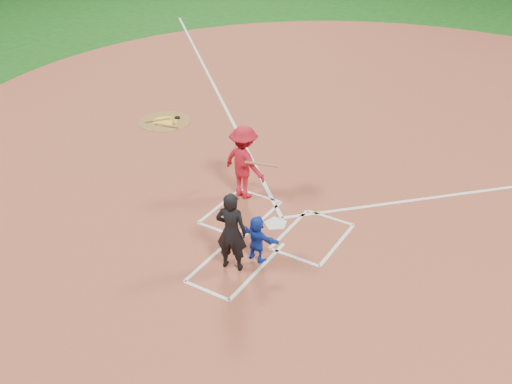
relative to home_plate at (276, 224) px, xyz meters
The scene contains 13 objects.
ground 0.02m from the home_plate, ahead, with size 120.00×120.00×0.00m, color #124812.
home_plate_dirt 6.00m from the home_plate, 90.00° to the left, with size 28.00×28.00×0.01m, color brown.
home_plate is the anchor object (origin of this frame).
on_deck_circle 6.93m from the home_plate, 151.17° to the left, with size 1.70×1.70×0.01m, color brown.
on_deck_logo 6.93m from the home_plate, 151.17° to the left, with size 0.80×0.80×0.00m, color yellow.
on_deck_bat_a 6.92m from the home_plate, 148.76° to the left, with size 0.06×0.06×0.84m, color #A6803D.
on_deck_bat_b 7.05m from the home_plate, 152.67° to the left, with size 0.06×0.06×0.84m, color olive.
on_deck_bat_c 6.52m from the home_plate, 152.21° to the left, with size 0.06×0.06×0.84m, color olive.
bat_weight_donut 6.96m from the home_plate, 147.49° to the left, with size 0.19×0.19×0.05m, color black.
catcher 1.52m from the home_plate, 76.80° to the right, with size 1.00×0.32×1.07m, color #1638B7.
umpire 2.08m from the home_plate, 89.53° to the right, with size 0.66×0.43×1.80m, color black.
chalk_markings 5.29m from the home_plate, 90.00° to the left, with size 28.35×17.32×0.01m.
batter_at_plate 1.78m from the home_plate, 151.58° to the left, with size 1.59×0.93×1.91m.
Camera 1 is at (5.42, -9.78, 7.52)m, focal length 40.00 mm.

